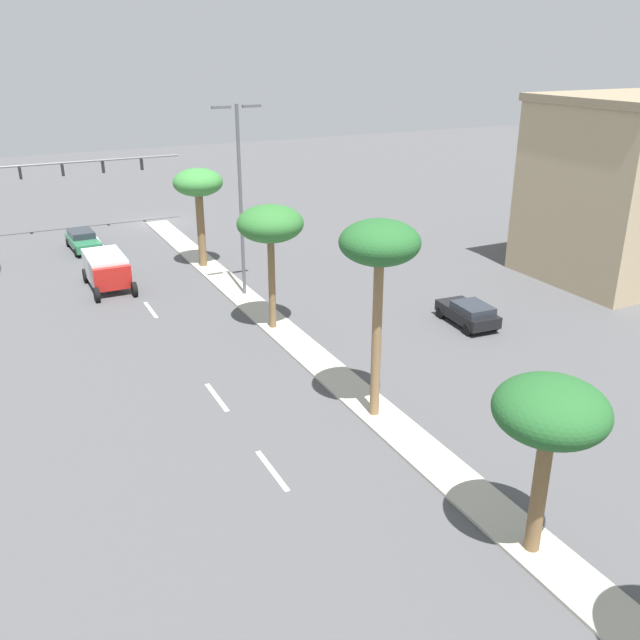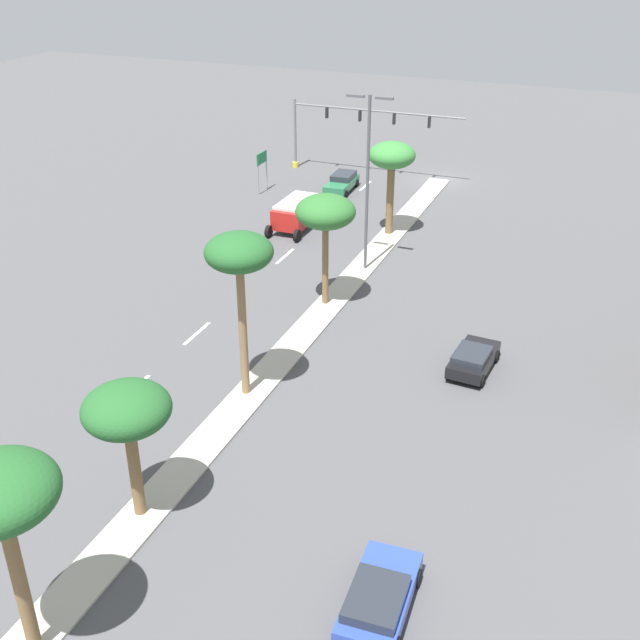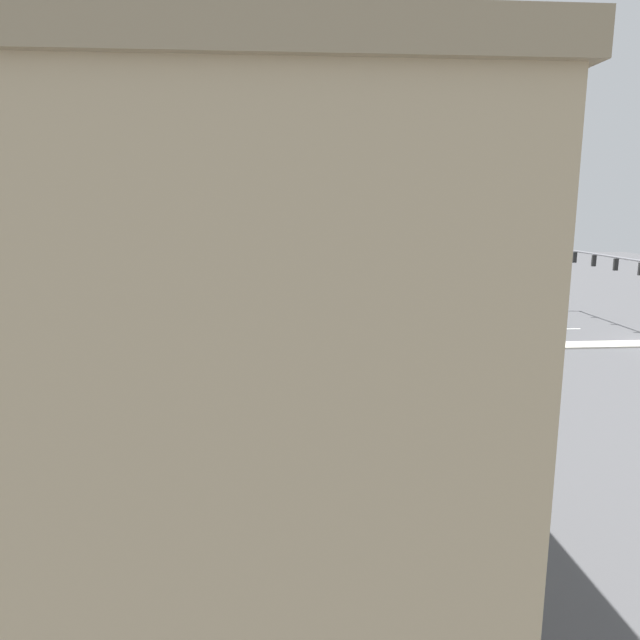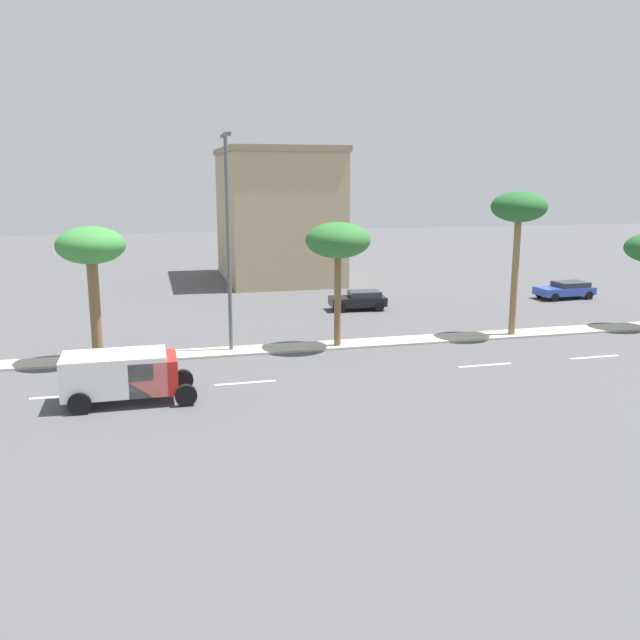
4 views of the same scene
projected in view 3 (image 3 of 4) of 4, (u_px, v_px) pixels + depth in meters
name	position (u px, v px, depth m)	size (l,w,h in m)	color
ground_plane	(172.00, 353.00, 38.78)	(160.00, 160.00, 0.00)	#4C4C4F
median_curb	(22.00, 355.00, 38.05)	(1.80, 86.53, 0.12)	#B7B2A3
lane_stripe_right	(563.00, 329.00, 46.44)	(0.20, 2.80, 0.01)	silver
lane_stripe_center	(452.00, 331.00, 45.76)	(0.20, 2.80, 0.01)	silver
lane_stripe_near	(353.00, 332.00, 45.19)	(0.20, 2.80, 0.01)	silver
lane_stripe_front	(197.00, 335.00, 44.30)	(0.20, 2.80, 0.01)	silver
lane_stripe_left	(113.00, 336.00, 43.83)	(0.20, 2.80, 0.01)	silver
traffic_signal_gantry	(581.00, 272.00, 49.24)	(15.75, 0.53, 6.24)	slate
directional_road_sign	(476.00, 286.00, 52.98)	(0.10, 1.78, 3.35)	gray
commercial_building	(210.00, 378.00, 13.24)	(13.90, 9.71, 11.57)	tan
palm_tree_rear	(463.00, 265.00, 39.39)	(3.32, 3.32, 6.68)	brown
palm_tree_front	(277.00, 265.00, 38.47)	(3.46, 3.46, 6.68)	brown
palm_tree_trailing	(110.00, 243.00, 37.33)	(3.13, 3.13, 8.22)	olive
street_lamp_trailing	(365.00, 253.00, 38.21)	(2.90, 0.24, 11.21)	#515459
sedan_black_inboard	(193.00, 385.00, 29.50)	(2.17, 3.97, 1.32)	black
sedan_green_right	(533.00, 317.00, 47.54)	(2.13, 4.59, 1.40)	#287047
box_truck	(414.00, 313.00, 46.72)	(2.51, 5.29, 2.08)	#B21E19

